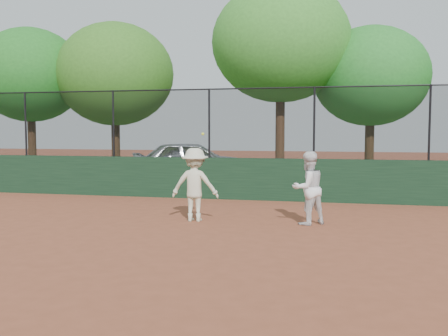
% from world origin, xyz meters
% --- Properties ---
extents(ground, '(80.00, 80.00, 0.00)m').
position_xyz_m(ground, '(0.00, 0.00, 0.00)').
color(ground, brown).
rests_on(ground, ground).
extents(back_wall, '(26.00, 0.20, 1.20)m').
position_xyz_m(back_wall, '(0.00, 6.00, 0.60)').
color(back_wall, '#18361F').
rests_on(back_wall, ground).
extents(grass_strip, '(36.00, 12.00, 0.01)m').
position_xyz_m(grass_strip, '(0.00, 12.00, 0.00)').
color(grass_strip, '#2C4A17').
rests_on(grass_strip, ground).
extents(parked_car, '(5.04, 3.35, 1.60)m').
position_xyz_m(parked_car, '(-2.39, 10.67, 0.80)').
color(parked_car, '#B0B4BA').
rests_on(parked_car, ground).
extents(player_second, '(0.96, 0.93, 1.55)m').
position_xyz_m(player_second, '(2.54, 2.57, 0.78)').
color(player_second, white).
rests_on(player_second, ground).
extents(player_main, '(1.07, 0.70, 1.95)m').
position_xyz_m(player_main, '(0.09, 2.42, 0.81)').
color(player_main, beige).
rests_on(player_main, ground).
extents(fence_assembly, '(26.00, 0.06, 2.00)m').
position_xyz_m(fence_assembly, '(-0.03, 6.00, 2.24)').
color(fence_assembly, black).
rests_on(fence_assembly, back_wall).
extents(tree_0, '(4.68, 4.26, 6.41)m').
position_xyz_m(tree_0, '(-9.89, 11.37, 4.37)').
color(tree_0, '#402817').
rests_on(tree_0, ground).
extents(tree_1, '(5.03, 4.57, 6.53)m').
position_xyz_m(tree_1, '(-6.11, 11.75, 4.35)').
color(tree_1, '#422A17').
rests_on(tree_1, ground).
extents(tree_2, '(5.30, 4.81, 7.63)m').
position_xyz_m(tree_2, '(0.97, 11.24, 5.33)').
color(tree_2, '#4C2E1B').
rests_on(tree_2, ground).
extents(tree_3, '(4.42, 4.02, 5.97)m').
position_xyz_m(tree_3, '(4.35, 12.02, 4.05)').
color(tree_3, '#3E2814').
rests_on(tree_3, ground).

